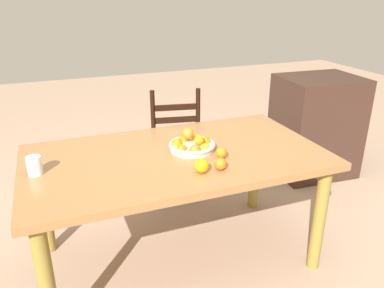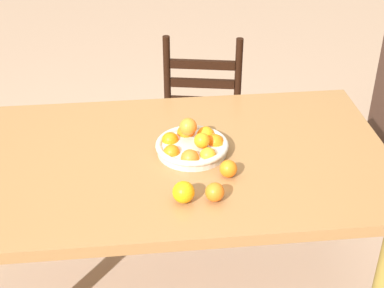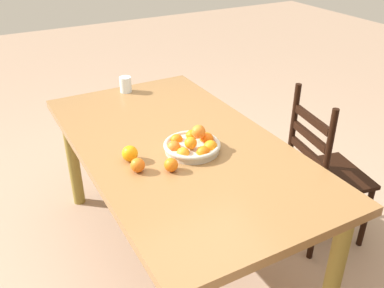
{
  "view_description": "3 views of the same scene",
  "coord_description": "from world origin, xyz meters",
  "px_view_note": "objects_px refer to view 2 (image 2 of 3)",
  "views": [
    {
      "loc": [
        -0.67,
        -2.02,
        1.72
      ],
      "look_at": [
        0.11,
        0.02,
        0.82
      ],
      "focal_mm": 35.66,
      "sensor_mm": 36.0,
      "label": 1
    },
    {
      "loc": [
        -0.09,
        -1.88,
        2.02
      ],
      "look_at": [
        0.11,
        0.02,
        0.82
      ],
      "focal_mm": 53.34,
      "sensor_mm": 36.0,
      "label": 2
    },
    {
      "loc": [
        1.75,
        -0.88,
        1.86
      ],
      "look_at": [
        0.11,
        0.02,
        0.82
      ],
      "focal_mm": 39.48,
      "sensor_mm": 36.0,
      "label": 3
    }
  ],
  "objects_px": {
    "dining_table": "(165,176)",
    "orange_loose_2": "(215,192)",
    "fruit_bowl": "(192,145)",
    "orange_loose_1": "(228,169)",
    "chair_near_window": "(203,118)",
    "orange_loose_0": "(184,192)"
  },
  "relations": [
    {
      "from": "dining_table",
      "to": "orange_loose_2",
      "type": "height_order",
      "value": "orange_loose_2"
    },
    {
      "from": "chair_near_window",
      "to": "orange_loose_2",
      "type": "xyz_separation_m",
      "value": [
        -0.1,
        -1.13,
        0.35
      ]
    },
    {
      "from": "dining_table",
      "to": "orange_loose_1",
      "type": "bearing_deg",
      "value": -34.13
    },
    {
      "from": "dining_table",
      "to": "chair_near_window",
      "type": "distance_m",
      "value": 0.9
    },
    {
      "from": "dining_table",
      "to": "fruit_bowl",
      "type": "distance_m",
      "value": 0.17
    },
    {
      "from": "orange_loose_1",
      "to": "orange_loose_2",
      "type": "bearing_deg",
      "value": -117.02
    },
    {
      "from": "orange_loose_0",
      "to": "orange_loose_2",
      "type": "relative_size",
      "value": 1.14
    },
    {
      "from": "dining_table",
      "to": "orange_loose_1",
      "type": "distance_m",
      "value": 0.31
    },
    {
      "from": "chair_near_window",
      "to": "orange_loose_2",
      "type": "bearing_deg",
      "value": 95.59
    },
    {
      "from": "fruit_bowl",
      "to": "orange_loose_2",
      "type": "relative_size",
      "value": 4.22
    },
    {
      "from": "fruit_bowl",
      "to": "dining_table",
      "type": "bearing_deg",
      "value": -168.78
    },
    {
      "from": "chair_near_window",
      "to": "orange_loose_0",
      "type": "xyz_separation_m",
      "value": [
        -0.21,
        -1.13,
        0.35
      ]
    },
    {
      "from": "orange_loose_1",
      "to": "dining_table",
      "type": "bearing_deg",
      "value": 145.87
    },
    {
      "from": "dining_table",
      "to": "fruit_bowl",
      "type": "bearing_deg",
      "value": 11.22
    },
    {
      "from": "chair_near_window",
      "to": "orange_loose_1",
      "type": "relative_size",
      "value": 14.81
    },
    {
      "from": "orange_loose_0",
      "to": "orange_loose_1",
      "type": "relative_size",
      "value": 1.18
    },
    {
      "from": "fruit_bowl",
      "to": "orange_loose_1",
      "type": "relative_size",
      "value": 4.36
    },
    {
      "from": "fruit_bowl",
      "to": "orange_loose_1",
      "type": "xyz_separation_m",
      "value": [
        0.12,
        -0.18,
        0.0
      ]
    },
    {
      "from": "chair_near_window",
      "to": "fruit_bowl",
      "type": "bearing_deg",
      "value": 90.42
    },
    {
      "from": "fruit_bowl",
      "to": "orange_loose_2",
      "type": "bearing_deg",
      "value": -81.92
    },
    {
      "from": "chair_near_window",
      "to": "orange_loose_0",
      "type": "bearing_deg",
      "value": 90.08
    },
    {
      "from": "orange_loose_1",
      "to": "orange_loose_0",
      "type": "bearing_deg",
      "value": -143.42
    }
  ]
}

